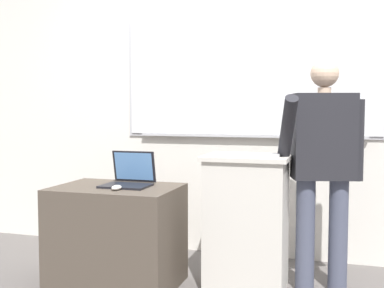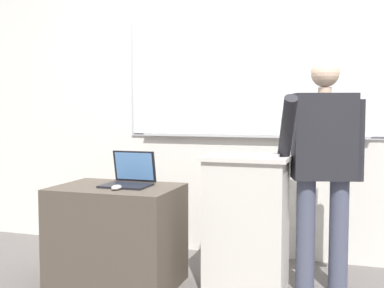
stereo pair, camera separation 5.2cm
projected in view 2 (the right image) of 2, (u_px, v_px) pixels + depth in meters
name	position (u px, v px, depth m)	size (l,w,h in m)	color
back_wall	(230.00, 89.00, 4.17)	(6.40, 0.17, 2.87)	silver
lectern_podium	(247.00, 222.00, 3.35)	(0.59, 0.46, 0.94)	beige
side_desk	(117.00, 236.00, 3.43)	(0.86, 0.62, 0.71)	#4C4238
person_presenter	(323.00, 160.00, 3.27)	(0.58, 0.60, 1.60)	#474C60
laptop	(130.00, 176.00, 3.44)	(0.33, 0.30, 0.24)	black
wireless_keyboard	(248.00, 155.00, 3.26)	(0.43, 0.14, 0.02)	silver
computer_mouse_by_laptop	(116.00, 187.00, 3.25)	(0.06, 0.10, 0.03)	silver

